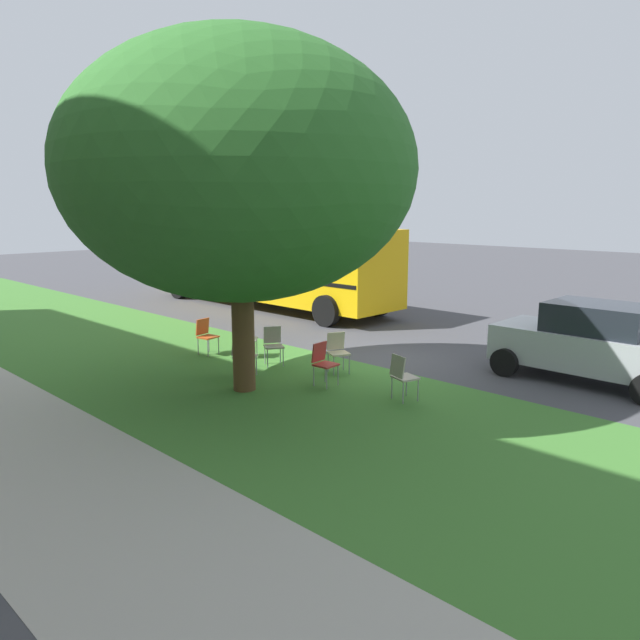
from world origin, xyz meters
The scene contains 13 objects.
ground centered at (0.00, 0.00, 0.00)m, with size 80.00×80.00×0.00m, color #424247.
grass_verge centered at (0.00, 3.20, 0.00)m, with size 48.00×6.00×0.01m, color #3D752D.
sidewalk_strip centered at (0.00, 7.60, 0.00)m, with size 48.00×2.80×0.01m, color #ADA89E.
street_tree centered at (0.58, 3.40, 4.23)m, with size 6.59×6.59×6.68m.
chair_0 centered at (3.51, 2.23, 0.52)m, with size 0.48×0.48×0.88m.
chair_1 centered at (-0.35, 2.10, 0.52)m, with size 0.45×0.44×0.88m.
chair_2 centered at (0.10, 1.18, 0.52)m, with size 0.56×0.55×0.88m.
chair_3 centered at (-2.08, 1.79, 0.52)m, with size 0.52×0.53×0.88m.
chair_4 centered at (1.35, 2.83, 0.52)m, with size 0.54×0.54×0.88m.
chair_5 centered at (1.59, 1.73, 0.52)m, with size 0.57×0.57×0.88m.
chair_6 centered at (2.58, 1.74, 0.52)m, with size 0.59×0.59×0.88m.
parked_car centered at (-4.13, -1.94, 0.84)m, with size 3.70×1.92×1.65m.
school_bus centered at (7.73, -3.56, 1.76)m, with size 10.40×2.80×2.88m.
Camera 1 is at (-8.35, 10.50, 3.59)m, focal length 33.24 mm.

